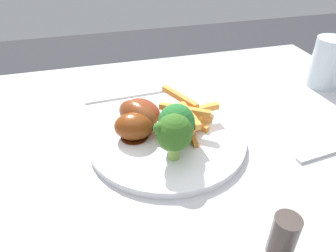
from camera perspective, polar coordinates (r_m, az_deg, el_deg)
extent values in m
cube|color=#B7B7BC|center=(0.51, 1.60, -7.96)|extent=(0.97, 0.83, 0.03)
cylinder|color=gray|center=(1.14, 16.77, -5.76)|extent=(0.06, 0.06, 0.70)
cylinder|color=white|center=(0.53, 0.00, -2.31)|extent=(0.26, 0.26, 0.01)
cylinder|color=#8FBB52|center=(0.48, 0.93, -4.19)|extent=(0.02, 0.02, 0.03)
sphere|color=#32621E|center=(0.46, 0.97, -0.87)|extent=(0.06, 0.06, 0.06)
sphere|color=#32621E|center=(0.47, -0.50, -0.03)|extent=(0.02, 0.02, 0.02)
sphere|color=#32621E|center=(0.48, 0.46, -0.10)|extent=(0.02, 0.02, 0.02)
sphere|color=#32621E|center=(0.45, -1.74, -0.19)|extent=(0.02, 0.02, 0.02)
cylinder|color=#8FA356|center=(0.50, 1.48, -2.41)|extent=(0.02, 0.02, 0.02)
sphere|color=#266D2D|center=(0.48, 1.54, 0.75)|extent=(0.06, 0.06, 0.06)
sphere|color=#266D2D|center=(0.46, 2.94, 0.01)|extent=(0.02, 0.02, 0.02)
sphere|color=#266D2D|center=(0.51, 2.59, 1.69)|extent=(0.02, 0.02, 0.02)
sphere|color=#266D2D|center=(0.48, 3.86, 0.43)|extent=(0.02, 0.02, 0.02)
cube|color=orange|center=(0.56, 3.77, 0.77)|extent=(0.05, 0.07, 0.01)
cube|color=orange|center=(0.54, 3.12, -0.24)|extent=(0.11, 0.04, 0.01)
cube|color=orange|center=(0.53, 3.05, 2.94)|extent=(0.08, 0.06, 0.01)
cube|color=orange|center=(0.58, 2.76, 2.15)|extent=(0.06, 0.05, 0.01)
cube|color=#F79D3C|center=(0.55, 4.12, 0.05)|extent=(0.05, 0.06, 0.01)
cube|color=#F29A3B|center=(0.52, 3.89, 1.94)|extent=(0.01, 0.08, 0.01)
cube|color=#C57D30|center=(0.54, 3.68, -0.37)|extent=(0.02, 0.10, 0.01)
cube|color=orange|center=(0.55, 5.67, 2.94)|extent=(0.08, 0.02, 0.01)
cube|color=#C47D30|center=(0.54, 3.56, 1.00)|extent=(0.03, 0.07, 0.01)
cube|color=orange|center=(0.58, 2.12, 5.26)|extent=(0.05, 0.09, 0.01)
cube|color=orange|center=(0.55, 5.76, 1.21)|extent=(0.08, 0.09, 0.01)
cylinder|color=#55200E|center=(0.55, -5.36, -0.10)|extent=(0.04, 0.04, 0.00)
ellipsoid|color=brown|center=(0.54, -5.49, 1.98)|extent=(0.08, 0.09, 0.05)
cylinder|color=beige|center=(0.50, -0.20, -0.96)|extent=(0.03, 0.04, 0.01)
sphere|color=silver|center=(0.49, 1.75, -1.96)|extent=(0.02, 0.02, 0.02)
cylinder|color=#531E09|center=(0.53, -6.09, -1.94)|extent=(0.05, 0.05, 0.00)
ellipsoid|color=maroon|center=(0.52, -6.23, -0.05)|extent=(0.07, 0.06, 0.04)
cylinder|color=beige|center=(0.52, 0.13, -0.16)|extent=(0.05, 0.02, 0.01)
sphere|color=silver|center=(0.52, 2.59, -0.13)|extent=(0.02, 0.02, 0.02)
cylinder|color=#5F1E10|center=(0.56, -4.58, 0.42)|extent=(0.05, 0.05, 0.00)
ellipsoid|color=maroon|center=(0.55, -4.69, 2.36)|extent=(0.08, 0.09, 0.05)
cylinder|color=beige|center=(0.51, -0.63, -0.35)|extent=(0.03, 0.03, 0.01)
sphere|color=silver|center=(0.50, 0.60, -1.12)|extent=(0.02, 0.02, 0.02)
cylinder|color=silver|center=(0.78, 26.86, 10.17)|extent=(0.07, 0.07, 0.11)
cube|color=white|center=(0.73, -8.75, 7.67)|extent=(0.18, 0.15, 0.00)
cylinder|color=#423833|center=(0.39, 20.15, -18.20)|extent=(0.03, 0.03, 0.06)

